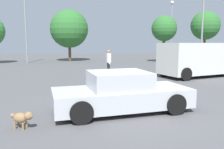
# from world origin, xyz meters

# --- Properties ---
(ground_plane) EXTENTS (80.00, 80.00, 0.00)m
(ground_plane) POSITION_xyz_m (0.00, 0.00, 0.00)
(ground_plane) COLOR #515154
(sedan_foreground) EXTENTS (4.45, 2.34, 1.27)m
(sedan_foreground) POSITION_xyz_m (-0.35, -0.30, 0.58)
(sedan_foreground) COLOR #B7BABF
(sedan_foreground) RESTS_ON ground_plane
(dog) EXTENTS (0.60, 0.40, 0.46)m
(dog) POSITION_xyz_m (-3.08, -1.44, 0.29)
(dog) COLOR olive
(dog) RESTS_ON ground_plane
(van_white) EXTENTS (5.42, 3.43, 2.14)m
(van_white) POSITION_xyz_m (5.97, 6.45, 1.16)
(van_white) COLOR silver
(van_white) RESTS_ON ground_plane
(pedestrian) EXTENTS (0.29, 0.57, 1.69)m
(pedestrian) POSITION_xyz_m (0.41, 7.96, 1.01)
(pedestrian) COLOR black
(pedestrian) RESTS_ON ground_plane
(light_post_near) EXTENTS (0.44, 0.44, 6.11)m
(light_post_near) POSITION_xyz_m (8.80, 11.10, 4.18)
(light_post_near) COLOR gray
(light_post_near) RESTS_ON ground_plane
(light_post_mid) EXTENTS (0.44, 0.44, 7.24)m
(light_post_mid) POSITION_xyz_m (-6.87, 18.53, 4.83)
(light_post_mid) COLOR gray
(light_post_mid) RESTS_ON ground_plane
(light_post_far) EXTENTS (0.44, 0.44, 7.11)m
(light_post_far) POSITION_xyz_m (9.74, 19.84, 4.75)
(light_post_far) COLOR gray
(light_post_far) RESTS_ON ground_plane
(tree_back_left) EXTENTS (2.72, 2.72, 5.04)m
(tree_back_left) POSITION_xyz_m (7.73, 16.97, 3.64)
(tree_back_left) COLOR brown
(tree_back_left) RESTS_ON ground_plane
(tree_back_right) EXTENTS (3.83, 3.83, 6.37)m
(tree_back_right) POSITION_xyz_m (15.55, 22.23, 4.44)
(tree_back_right) COLOR brown
(tree_back_right) RESTS_ON ground_plane
(tree_far_right) EXTENTS (4.39, 4.39, 5.94)m
(tree_far_right) POSITION_xyz_m (-2.44, 20.49, 3.74)
(tree_far_right) COLOR brown
(tree_far_right) RESTS_ON ground_plane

